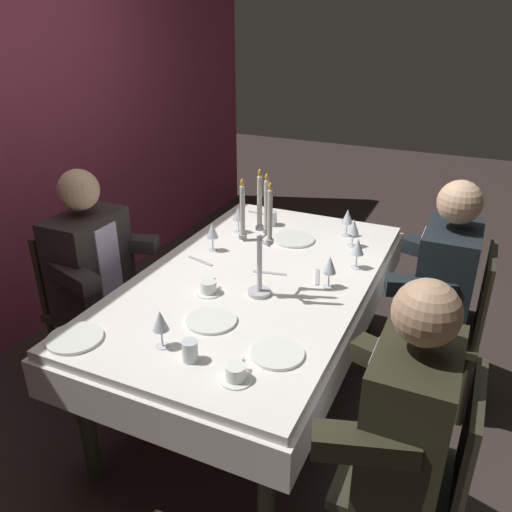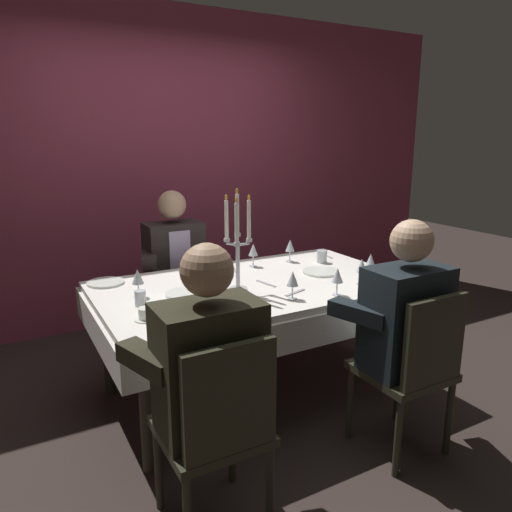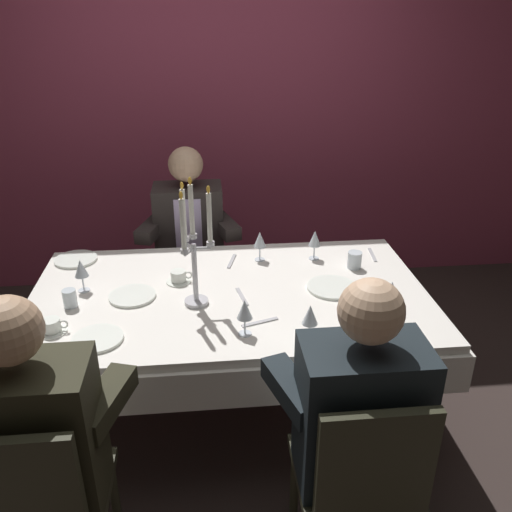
{
  "view_description": "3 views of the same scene",
  "coord_description": "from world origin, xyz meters",
  "px_view_note": "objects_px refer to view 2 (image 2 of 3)",
  "views": [
    {
      "loc": [
        -2.1,
        -0.97,
        1.95
      ],
      "look_at": [
        0.01,
        -0.0,
        0.85
      ],
      "focal_mm": 36.33,
      "sensor_mm": 36.0,
      "label": 1
    },
    {
      "loc": [
        -1.37,
        -2.51,
        1.63
      ],
      "look_at": [
        0.01,
        -0.02,
        0.92
      ],
      "focal_mm": 33.79,
      "sensor_mm": 36.0,
      "label": 2
    },
    {
      "loc": [
        -0.1,
        -2.24,
        1.98
      ],
      "look_at": [
        0.13,
        -0.0,
        0.93
      ],
      "focal_mm": 37.15,
      "sensor_mm": 36.0,
      "label": 3
    }
  ],
  "objects_px": {
    "dining_table": "(254,301)",
    "dinner_plate_2": "(106,282)",
    "water_tumbler_1": "(140,298)",
    "coffee_cup_1": "(209,279)",
    "wine_glass_5": "(290,246)",
    "dinner_plate_1": "(320,272)",
    "water_tumbler_0": "(322,256)",
    "wine_glass_1": "(371,261)",
    "wine_glass_6": "(362,267)",
    "dinner_plate_3": "(190,316)",
    "dinner_plate_0": "(184,294)",
    "coffee_cup_0": "(146,314)",
    "seated_diner_0": "(210,366)",
    "candelabra": "(238,246)",
    "wine_glass_0": "(253,251)",
    "wine_glass_4": "(293,279)",
    "seated_diner_1": "(174,257)",
    "wine_glass_2": "(337,276)",
    "seated_diner_2": "(406,318)",
    "wine_glass_3": "(138,277)"
  },
  "relations": [
    {
      "from": "dining_table",
      "to": "dinner_plate_2",
      "type": "relative_size",
      "value": 8.55
    },
    {
      "from": "water_tumbler_1",
      "to": "coffee_cup_1",
      "type": "xyz_separation_m",
      "value": [
        0.49,
        0.19,
        -0.02
      ]
    },
    {
      "from": "wine_glass_5",
      "to": "water_tumbler_1",
      "type": "bearing_deg",
      "value": -162.01
    },
    {
      "from": "dinner_plate_1",
      "to": "dinner_plate_2",
      "type": "height_order",
      "value": "same"
    },
    {
      "from": "dining_table",
      "to": "water_tumbler_0",
      "type": "distance_m",
      "value": 0.72
    },
    {
      "from": "dinner_plate_2",
      "to": "wine_glass_1",
      "type": "distance_m",
      "value": 1.67
    },
    {
      "from": "wine_glass_6",
      "to": "water_tumbler_1",
      "type": "bearing_deg",
      "value": 167.65
    },
    {
      "from": "dinner_plate_3",
      "to": "wine_glass_5",
      "type": "xyz_separation_m",
      "value": [
        1.04,
        0.68,
        0.11
      ]
    },
    {
      "from": "dinner_plate_0",
      "to": "wine_glass_6",
      "type": "relative_size",
      "value": 1.35
    },
    {
      "from": "dinner_plate_0",
      "to": "coffee_cup_0",
      "type": "relative_size",
      "value": 1.67
    },
    {
      "from": "dinner_plate_0",
      "to": "seated_diner_0",
      "type": "bearing_deg",
      "value": -104.27
    },
    {
      "from": "dining_table",
      "to": "candelabra",
      "type": "relative_size",
      "value": 3.2
    },
    {
      "from": "coffee_cup_0",
      "to": "wine_glass_0",
      "type": "bearing_deg",
      "value": 33.13
    },
    {
      "from": "wine_glass_4",
      "to": "seated_diner_1",
      "type": "height_order",
      "value": "seated_diner_1"
    },
    {
      "from": "dinner_plate_3",
      "to": "wine_glass_2",
      "type": "relative_size",
      "value": 1.29
    },
    {
      "from": "candelabra",
      "to": "wine_glass_4",
      "type": "xyz_separation_m",
      "value": [
        0.2,
        -0.27,
        -0.16
      ]
    },
    {
      "from": "candelabra",
      "to": "water_tumbler_0",
      "type": "height_order",
      "value": "candelabra"
    },
    {
      "from": "dinner_plate_2",
      "to": "wine_glass_2",
      "type": "relative_size",
      "value": 1.38
    },
    {
      "from": "dinner_plate_1",
      "to": "dinner_plate_2",
      "type": "distance_m",
      "value": 1.38
    },
    {
      "from": "dinner_plate_3",
      "to": "water_tumbler_0",
      "type": "xyz_separation_m",
      "value": [
        1.23,
        0.55,
        0.04
      ]
    },
    {
      "from": "dining_table",
      "to": "wine_glass_4",
      "type": "bearing_deg",
      "value": -83.07
    },
    {
      "from": "wine_glass_2",
      "to": "seated_diner_0",
      "type": "bearing_deg",
      "value": -155.68
    },
    {
      "from": "wine_glass_4",
      "to": "seated_diner_2",
      "type": "relative_size",
      "value": 0.13
    },
    {
      "from": "coffee_cup_0",
      "to": "seated_diner_2",
      "type": "xyz_separation_m",
      "value": [
        1.16,
        -0.61,
        -0.03
      ]
    },
    {
      "from": "dinner_plate_0",
      "to": "coffee_cup_1",
      "type": "height_order",
      "value": "coffee_cup_1"
    },
    {
      "from": "wine_glass_1",
      "to": "candelabra",
      "type": "bearing_deg",
      "value": 168.08
    },
    {
      "from": "wine_glass_6",
      "to": "coffee_cup_1",
      "type": "relative_size",
      "value": 1.24
    },
    {
      "from": "dining_table",
      "to": "coffee_cup_0",
      "type": "xyz_separation_m",
      "value": [
        -0.76,
        -0.28,
        0.15
      ]
    },
    {
      "from": "dining_table",
      "to": "wine_glass_5",
      "type": "bearing_deg",
      "value": 34.31
    },
    {
      "from": "dinner_plate_1",
      "to": "dinner_plate_2",
      "type": "xyz_separation_m",
      "value": [
        -1.31,
        0.45,
        0.0
      ]
    },
    {
      "from": "water_tumbler_0",
      "to": "coffee_cup_0",
      "type": "bearing_deg",
      "value": -161.74
    },
    {
      "from": "water_tumbler_1",
      "to": "wine_glass_4",
      "type": "bearing_deg",
      "value": -21.54
    },
    {
      "from": "wine_glass_0",
      "to": "dinner_plate_3",
      "type": "bearing_deg",
      "value": -136.99
    },
    {
      "from": "wine_glass_6",
      "to": "water_tumbler_1",
      "type": "distance_m",
      "value": 1.33
    },
    {
      "from": "wine_glass_1",
      "to": "wine_glass_2",
      "type": "distance_m",
      "value": 0.43
    },
    {
      "from": "wine_glass_6",
      "to": "wine_glass_3",
      "type": "bearing_deg",
      "value": 161.13
    },
    {
      "from": "water_tumbler_1",
      "to": "wine_glass_6",
      "type": "bearing_deg",
      "value": -12.35
    },
    {
      "from": "wine_glass_4",
      "to": "seated_diner_0",
      "type": "xyz_separation_m",
      "value": [
        -0.73,
        -0.51,
        -0.12
      ]
    },
    {
      "from": "wine_glass_5",
      "to": "dinner_plate_0",
      "type": "bearing_deg",
      "value": -160.48
    },
    {
      "from": "wine_glass_2",
      "to": "seated_diner_1",
      "type": "bearing_deg",
      "value": 111.02
    },
    {
      "from": "dinner_plate_0",
      "to": "coffee_cup_0",
      "type": "height_order",
      "value": "coffee_cup_0"
    },
    {
      "from": "candelabra",
      "to": "dinner_plate_0",
      "type": "xyz_separation_m",
      "value": [
        -0.3,
        0.09,
        -0.27
      ]
    },
    {
      "from": "coffee_cup_0",
      "to": "seated_diner_0",
      "type": "relative_size",
      "value": 0.11
    },
    {
      "from": "wine_glass_3",
      "to": "wine_glass_6",
      "type": "xyz_separation_m",
      "value": [
        1.26,
        -0.43,
        -0.0
      ]
    },
    {
      "from": "wine_glass_1",
      "to": "seated_diner_0",
      "type": "bearing_deg",
      "value": -156.21
    },
    {
      "from": "wine_glass_1",
      "to": "coffee_cup_1",
      "type": "relative_size",
      "value": 1.24
    },
    {
      "from": "water_tumbler_0",
      "to": "water_tumbler_1",
      "type": "bearing_deg",
      "value": -169.43
    },
    {
      "from": "dinner_plate_1",
      "to": "wine_glass_6",
      "type": "relative_size",
      "value": 1.49
    },
    {
      "from": "dinner_plate_0",
      "to": "wine_glass_5",
      "type": "height_order",
      "value": "wine_glass_5"
    },
    {
      "from": "dinner_plate_0",
      "to": "coffee_cup_1",
      "type": "bearing_deg",
      "value": 31.62
    }
  ]
}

